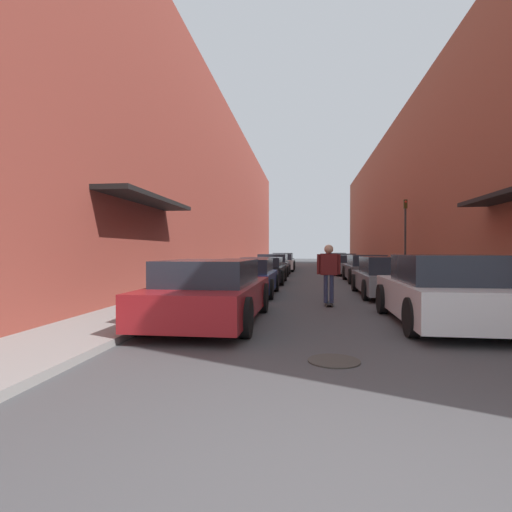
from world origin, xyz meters
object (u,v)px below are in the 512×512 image
at_px(parked_car_left_0, 211,292).
at_px(parked_car_right_5, 335,260).
at_px(manhole_cover, 334,361).
at_px(skateboarder, 329,268).
at_px(traffic_light, 405,230).
at_px(parked_car_right_1, 387,277).
at_px(parked_car_left_5, 283,261).
at_px(parked_car_right_0, 442,291).
at_px(parked_car_right_3, 348,265).
at_px(parked_car_left_2, 263,270).
at_px(parked_car_left_1, 246,277).
at_px(parked_car_right_2, 366,269).
at_px(parked_car_left_4, 281,263).
at_px(parked_car_left_3, 273,265).
at_px(parked_car_right_4, 343,262).

bearing_deg(parked_car_left_0, parked_car_right_5, 80.85).
bearing_deg(manhole_cover, skateboarder, 87.51).
bearing_deg(traffic_light, parked_car_right_1, -107.56).
relative_size(parked_car_left_5, parked_car_right_0, 0.91).
height_order(parked_car_left_5, parked_car_right_3, parked_car_left_5).
height_order(parked_car_left_2, parked_car_right_1, parked_car_right_1).
height_order(parked_car_left_1, parked_car_right_3, parked_car_right_3).
relative_size(parked_car_left_5, parked_car_right_3, 0.87).
bearing_deg(parked_car_right_2, parked_car_right_3, 91.74).
relative_size(parked_car_left_1, parked_car_left_5, 1.00).
bearing_deg(parked_car_left_1, traffic_light, 47.34).
relative_size(parked_car_left_0, parked_car_left_5, 1.18).
bearing_deg(traffic_light, parked_car_left_2, -160.02).
xyz_separation_m(parked_car_left_1, parked_car_left_4, (0.17, 16.19, 0.03)).
xyz_separation_m(parked_car_left_4, parked_car_left_5, (-0.12, 5.16, 0.00)).
xyz_separation_m(parked_car_left_4, parked_car_right_2, (4.65, -10.04, 0.01)).
xyz_separation_m(parked_car_right_1, manhole_cover, (-2.29, -8.13, -0.61)).
xyz_separation_m(parked_car_right_2, parked_car_right_3, (-0.18, 6.06, -0.04)).
bearing_deg(parked_car_left_0, parked_car_left_5, 90.01).
bearing_deg(parked_car_left_0, parked_car_right_1, 49.92).
xyz_separation_m(parked_car_left_4, traffic_light, (6.79, -8.63, 1.90)).
relative_size(parked_car_left_1, parked_car_right_1, 0.90).
xyz_separation_m(parked_car_left_1, parked_car_left_5, (0.06, 21.36, 0.04)).
height_order(parked_car_left_2, manhole_cover, parked_car_left_2).
height_order(parked_car_left_1, skateboarder, skateboarder).
height_order(parked_car_left_4, parked_car_right_0, parked_car_right_0).
xyz_separation_m(parked_car_right_0, traffic_light, (2.26, 12.48, 1.85)).
distance_m(parked_car_left_0, parked_car_left_2, 10.23).
distance_m(parked_car_left_5, parked_car_right_2, 15.93).
relative_size(parked_car_left_5, manhole_cover, 5.63).
height_order(parked_car_right_1, manhole_cover, parked_car_right_1).
bearing_deg(parked_car_left_3, skateboarder, -78.93).
bearing_deg(parked_car_right_4, parked_car_left_1, -105.01).
xyz_separation_m(parked_car_left_4, parked_car_right_5, (4.46, 6.97, 0.01)).
bearing_deg(parked_car_right_2, parked_car_right_1, -91.55).
height_order(parked_car_right_1, parked_car_right_2, parked_car_right_2).
bearing_deg(manhole_cover, parked_car_left_1, 106.86).
height_order(parked_car_left_0, parked_car_right_1, parked_car_left_0).
distance_m(parked_car_left_3, parked_car_left_5, 10.54).
xyz_separation_m(parked_car_right_4, manhole_cover, (-2.46, -25.88, -0.62)).
distance_m(parked_car_right_1, parked_car_right_5, 22.88).
relative_size(parked_car_left_3, parked_car_right_0, 1.02).
distance_m(parked_car_right_2, manhole_cover, 14.22).
bearing_deg(skateboarder, parked_car_left_5, 96.18).
xyz_separation_m(parked_car_right_0, parked_car_right_1, (-0.04, 5.20, -0.06)).
distance_m(parked_car_left_4, parked_car_right_1, 16.54).
height_order(parked_car_left_1, parked_car_left_2, parked_car_left_1).
bearing_deg(parked_car_right_5, parked_car_left_2, -104.24).
bearing_deg(parked_car_right_4, parked_car_right_5, 92.32).
xyz_separation_m(parked_car_left_0, parked_car_left_3, (-0.01, 16.01, -0.01)).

